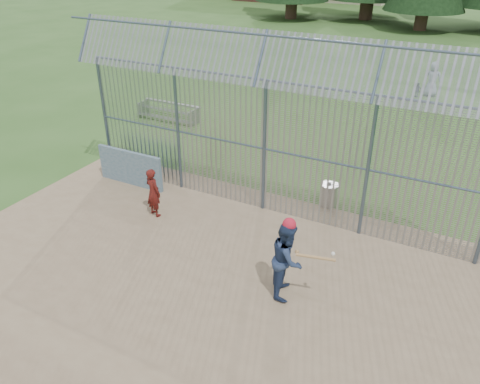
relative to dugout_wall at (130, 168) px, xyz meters
The scene contains 11 objects.
ground 5.47m from the dugout_wall, 32.23° to the right, with size 120.00×120.00×0.00m, color #2D511E.
dirt_infield 5.75m from the dugout_wall, 36.47° to the right, with size 14.00×10.00×0.02m, color #756047.
dugout_wall is the anchor object (origin of this frame).
batter 7.25m from the dugout_wall, 21.58° to the right, with size 0.92×0.71×1.89m, color navy.
onlooker 2.28m from the dugout_wall, 33.35° to the right, with size 0.55×0.36×1.51m, color maroon.
bg_kid_standing 17.04m from the dugout_wall, 64.21° to the left, with size 0.87×0.57×1.79m, color gray.
bg_kid_seated 16.28m from the dugout_wall, 65.17° to the left, with size 0.45×0.19×0.78m, color slate.
batting_gear 7.45m from the dugout_wall, 21.42° to the right, with size 1.27×0.43×0.73m.
trash_can 6.56m from the dugout_wall, 15.15° to the left, with size 0.56×0.56×0.82m.
bleacher 6.41m from the dugout_wall, 114.17° to the left, with size 3.00×0.95×0.72m.
backstop_fence 6.66m from the dugout_wall, ahead, with size 20.09×0.81×5.30m.
Camera 1 is at (5.17, -7.84, 7.34)m, focal length 35.00 mm.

